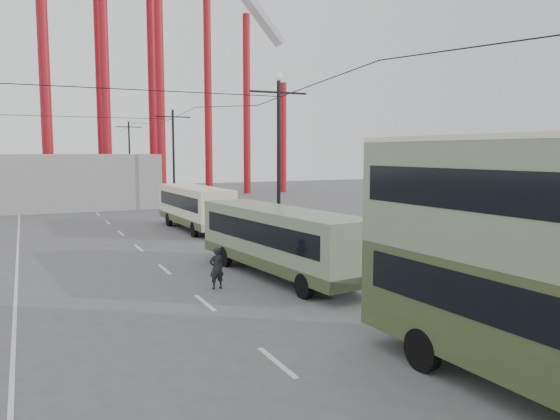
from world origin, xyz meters
TOP-DOWN VIEW (x-y plane):
  - road_markings at (-0.86, 19.70)m, footprint 12.52×120.00m
  - lamp_post_mid at (5.60, 18.00)m, footprint 3.20×0.44m
  - lamp_post_far at (5.60, 40.00)m, footprint 3.20×0.44m
  - lamp_post_distant at (5.60, 62.00)m, footprint 3.20×0.44m
  - fairground_shed at (-6.00, 47.00)m, footprint 22.00×10.00m
  - single_decker_green at (3.07, 12.52)m, footprint 3.43×10.37m
  - single_decker_cream at (3.81, 27.48)m, footprint 2.70×9.41m
  - pedestrian at (0.01, 11.69)m, footprint 0.64×0.46m

SIDE VIEW (x-z plane):
  - road_markings at x=-0.86m, z-range 0.00..0.01m
  - pedestrian at x=0.01m, z-range 0.00..1.63m
  - single_decker_green at x=3.07m, z-range 0.18..3.06m
  - single_decker_cream at x=3.81m, z-range 0.18..3.09m
  - fairground_shed at x=-6.00m, z-range 0.00..5.00m
  - lamp_post_mid at x=5.60m, z-range 0.02..9.34m
  - lamp_post_far at x=5.60m, z-range 0.02..9.34m
  - lamp_post_distant at x=5.60m, z-range 0.02..9.34m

